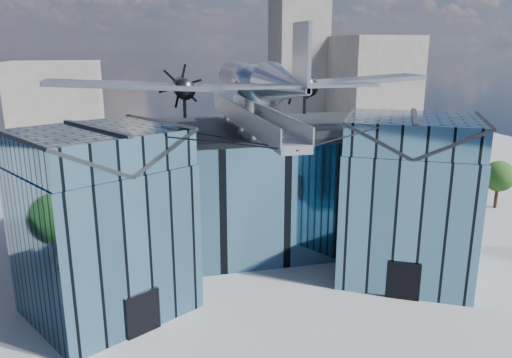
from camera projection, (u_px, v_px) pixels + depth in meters
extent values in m
plane|color=gray|center=(263.00, 283.00, 35.75)|extent=(120.00, 120.00, 0.00)
cube|color=teal|center=(236.00, 186.00, 42.94)|extent=(28.00, 14.00, 9.50)
cube|color=#23262A|center=(236.00, 129.00, 41.66)|extent=(28.00, 14.00, 0.40)
cube|color=teal|center=(105.00, 240.00, 31.11)|extent=(11.79, 11.43, 9.50)
cube|color=teal|center=(97.00, 148.00, 29.59)|extent=(11.56, 11.20, 2.20)
cube|color=#23262A|center=(60.00, 153.00, 28.08)|extent=(7.98, 9.23, 2.40)
cube|color=#23262A|center=(131.00, 143.00, 31.10)|extent=(7.98, 9.23, 2.40)
cube|color=#23262A|center=(95.00, 128.00, 29.29)|extent=(4.30, 7.10, 0.18)
cube|color=black|center=(143.00, 313.00, 29.20)|extent=(2.03, 1.32, 2.60)
cube|color=black|center=(165.00, 222.00, 34.13)|extent=(0.34, 0.34, 9.50)
cube|color=teal|center=(407.00, 213.00, 36.04)|extent=(11.79, 11.43, 9.50)
cube|color=teal|center=(413.00, 133.00, 34.52)|extent=(11.56, 11.20, 2.20)
cube|color=#23262A|center=(380.00, 132.00, 35.12)|extent=(7.98, 9.23, 2.40)
cube|color=#23262A|center=(448.00, 135.00, 33.93)|extent=(7.98, 9.23, 2.40)
cube|color=#23262A|center=(415.00, 116.00, 34.22)|extent=(4.30, 7.10, 0.18)
cube|color=black|center=(403.00, 281.00, 33.18)|extent=(2.03, 1.32, 2.60)
cube|color=black|center=(344.00, 208.00, 37.23)|extent=(0.34, 0.34, 9.50)
cube|color=#92979E|center=(251.00, 122.00, 36.14)|extent=(1.80, 21.00, 0.50)
cube|color=#92979E|center=(239.00, 113.00, 35.76)|extent=(0.08, 21.00, 1.10)
cube|color=#92979E|center=(263.00, 113.00, 36.19)|extent=(0.08, 21.00, 1.10)
cylinder|color=#92979E|center=(227.00, 114.00, 45.22)|extent=(0.44, 0.44, 1.35)
cylinder|color=#92979E|center=(241.00, 124.00, 39.60)|extent=(0.44, 0.44, 1.35)
cylinder|color=#92979E|center=(253.00, 132.00, 35.85)|extent=(0.44, 0.44, 1.35)
cylinder|color=#92979E|center=(249.00, 108.00, 36.36)|extent=(0.70, 0.70, 1.40)
cylinder|color=black|center=(191.00, 139.00, 27.81)|extent=(10.55, 6.08, 0.69)
cylinder|color=black|center=(364.00, 132.00, 30.27)|extent=(10.55, 6.08, 0.69)
cylinder|color=black|center=(215.00, 136.00, 33.71)|extent=(6.09, 17.04, 1.19)
cylinder|color=black|center=(299.00, 132.00, 35.12)|extent=(6.09, 17.04, 1.19)
cylinder|color=#ABB1B8|center=(249.00, 81.00, 35.86)|extent=(2.50, 11.00, 2.50)
sphere|color=#ABB1B8|center=(234.00, 76.00, 41.01)|extent=(2.50, 2.50, 2.50)
cube|color=black|center=(236.00, 68.00, 39.89)|extent=(1.60, 1.40, 0.50)
cone|color=#ABB1B8|center=(287.00, 86.00, 27.35)|extent=(2.50, 7.00, 2.50)
cube|color=#ABB1B8|center=(301.00, 57.00, 24.78)|extent=(0.18, 2.40, 3.40)
cube|color=#ABB1B8|center=(300.00, 86.00, 25.24)|extent=(8.00, 1.80, 0.14)
cube|color=#ABB1B8|center=(150.00, 86.00, 35.23)|extent=(14.00, 3.20, 1.08)
cylinder|color=black|center=(183.00, 88.00, 36.42)|extent=(1.44, 3.20, 1.44)
cone|color=black|center=(181.00, 86.00, 38.11)|extent=(0.70, 0.70, 0.70)
cube|color=black|center=(180.00, 86.00, 38.25)|extent=(1.05, 0.06, 3.33)
cube|color=black|center=(180.00, 86.00, 38.25)|extent=(2.53, 0.06, 2.53)
cube|color=black|center=(180.00, 86.00, 38.25)|extent=(3.33, 0.06, 1.05)
cylinder|color=black|center=(185.00, 106.00, 36.18)|extent=(0.24, 0.24, 1.75)
cube|color=#ABB1B8|center=(334.00, 82.00, 38.52)|extent=(14.00, 3.20, 1.08)
cylinder|color=black|center=(302.00, 86.00, 38.58)|extent=(1.44, 3.20, 1.44)
cone|color=black|center=(295.00, 84.00, 40.27)|extent=(0.70, 0.70, 0.70)
cube|color=black|center=(294.00, 84.00, 40.41)|extent=(1.05, 0.06, 3.33)
cube|color=black|center=(294.00, 84.00, 40.41)|extent=(2.53, 0.06, 2.53)
cube|color=black|center=(294.00, 84.00, 40.41)|extent=(3.33, 0.06, 1.05)
cylinder|color=black|center=(304.00, 102.00, 38.34)|extent=(0.24, 0.24, 1.75)
cube|color=gray|center=(371.00, 90.00, 85.88)|extent=(12.00, 14.00, 18.00)
cube|color=gray|center=(57.00, 106.00, 80.75)|extent=(14.00, 10.00, 14.00)
cube|color=gray|center=(298.00, 65.00, 91.86)|extent=(9.00, 9.00, 26.00)
cylinder|color=black|center=(496.00, 196.00, 52.01)|extent=(0.38, 0.38, 2.45)
sphere|color=#254A19|center=(499.00, 176.00, 51.44)|extent=(3.63, 3.63, 3.20)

